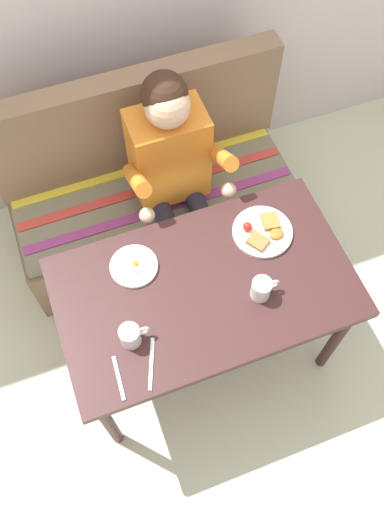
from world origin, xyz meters
name	(u,v)px	position (x,y,z in m)	size (l,w,h in m)	color
ground_plane	(202,346)	(0.00, 0.00, 0.00)	(8.00, 8.00, 0.00)	beige
table	(205,294)	(0.00, 0.00, 0.65)	(1.20, 0.70, 0.73)	#381E1E
couch	(152,196)	(0.00, 0.76, 0.33)	(1.44, 0.56, 1.00)	#7C6048
person	(174,169)	(0.08, 0.59, 0.74)	(0.45, 0.61, 1.21)	orange
plate_breakfast	(263,232)	(0.32, 0.14, 0.74)	(0.25, 0.25, 0.05)	white
plate_eggs	(134,266)	(-0.24, 0.18, 0.74)	(0.20, 0.20, 0.04)	white
coffee_mug	(131,335)	(-0.34, -0.12, 0.78)	(0.12, 0.08, 0.10)	white
coffee_mug_second	(262,288)	(0.19, -0.11, 0.78)	(0.12, 0.08, 0.10)	white
fork	(119,378)	(-0.43, -0.24, 0.73)	(0.01, 0.17, 0.01)	silver
knife	(151,364)	(-0.30, -0.23, 0.73)	(0.01, 0.20, 0.01)	silver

